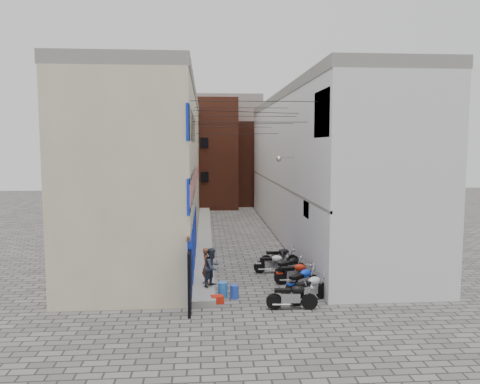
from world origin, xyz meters
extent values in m
plane|color=#4E4C4A|center=(0.00, 0.00, 0.00)|extent=(90.00, 90.00, 0.00)
cube|color=gray|center=(-2.05, 13.00, 0.12)|extent=(0.90, 26.00, 0.25)
cube|color=#C2B093|center=(-5.00, 13.00, 4.25)|extent=(5.00, 26.00, 8.50)
cube|color=#D77A79|center=(-2.54, 13.00, 4.00)|extent=(0.10, 26.00, 0.80)
cube|color=#0C28C2|center=(-2.53, 4.90, 1.30)|extent=(0.12, 10.20, 2.40)
cube|color=#0C28C2|center=(-2.55, 4.90, 5.30)|extent=(0.10, 10.20, 4.00)
cube|color=gray|center=(-5.00, 13.00, 8.75)|extent=(5.10, 26.00, 0.50)
cube|color=black|center=(-2.52, -0.40, 1.10)|extent=(0.10, 1.20, 2.20)
cube|color=silver|center=(5.00, 13.00, 4.25)|extent=(5.00, 26.00, 8.50)
cube|color=#0C28C2|center=(2.55, 1.50, 7.00)|extent=(0.10, 2.40, 1.80)
cube|color=white|center=(2.56, 4.00, 3.00)|extent=(0.08, 1.00, 0.70)
cylinder|color=#B2B2B7|center=(2.15, 7.00, 5.20)|extent=(0.80, 0.06, 0.06)
sphere|color=#B2B2B7|center=(1.75, 7.00, 5.10)|extent=(0.28, 0.28, 0.28)
cube|color=gray|center=(5.00, 13.00, 8.75)|extent=(5.10, 26.00, 0.50)
cube|color=gray|center=(2.54, 13.00, 3.40)|extent=(0.10, 26.00, 0.12)
cube|color=brown|center=(-2.00, 28.00, 5.00)|extent=(6.00, 6.00, 10.00)
cube|color=brown|center=(3.00, 30.00, 4.00)|extent=(5.00, 6.00, 8.00)
cube|color=gray|center=(0.00, 34.00, 5.50)|extent=(8.00, 5.00, 11.00)
cube|color=black|center=(0.00, 25.20, 1.20)|extent=(2.00, 0.30, 2.40)
cylinder|color=black|center=(0.00, 2.00, 7.50)|extent=(5.20, 0.02, 0.02)
cylinder|color=black|center=(0.00, 4.00, 6.80)|extent=(5.20, 0.02, 0.02)
cylinder|color=black|center=(0.00, 6.50, 7.20)|extent=(5.20, 0.02, 0.02)
cylinder|color=black|center=(0.00, 9.00, 7.80)|extent=(5.20, 0.02, 0.02)
cylinder|color=black|center=(0.00, 12.00, 6.50)|extent=(5.20, 0.02, 0.02)
cylinder|color=black|center=(0.00, 15.00, 7.00)|extent=(5.20, 0.02, 0.02)
cylinder|color=black|center=(0.00, 5.00, 7.30)|extent=(5.65, 2.07, 0.02)
cylinder|color=black|center=(0.00, 8.00, 6.90)|extent=(5.80, 1.58, 0.02)
imported|color=brown|center=(-1.92, 2.15, 0.99)|extent=(0.49, 0.61, 1.47)
imported|color=#2E3545|center=(-1.70, 1.82, 1.02)|extent=(0.92, 0.94, 1.53)
cylinder|color=#2547BA|center=(-0.88, 0.97, 0.26)|extent=(0.43, 0.43, 0.51)
cylinder|color=blue|center=(-1.32, 1.20, 0.28)|extent=(0.42, 0.42, 0.57)
cube|color=red|center=(-1.55, 0.50, 0.14)|extent=(0.51, 0.42, 0.28)
camera|label=1|loc=(-1.96, -16.26, 5.81)|focal=35.00mm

